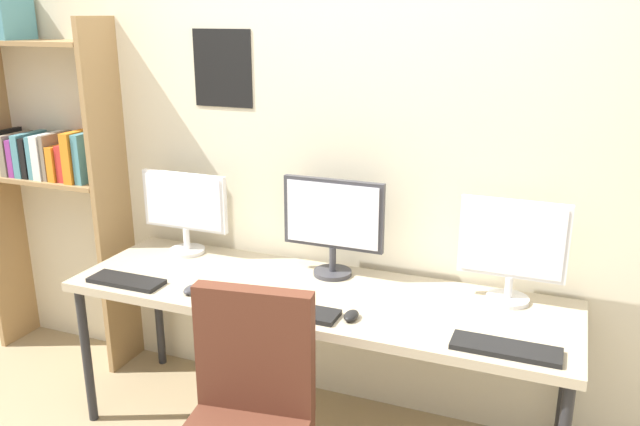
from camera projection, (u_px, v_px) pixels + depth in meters
name	position (u px, v px, depth m)	size (l,w,h in m)	color
wall_back	(349.00, 149.00, 3.06)	(4.64, 0.11, 2.60)	beige
desk	(316.00, 302.00, 2.87)	(2.24, 0.68, 0.74)	tan
bookshelf	(41.00, 145.00, 3.51)	(0.83, 0.28, 2.08)	#9E7A4C
monitor_left	(185.00, 208.00, 3.25)	(0.47, 0.18, 0.42)	silver
monitor_center	(333.00, 221.00, 2.96)	(0.48, 0.18, 0.46)	#38383D
monitor_right	(512.00, 247.00, 2.68)	(0.44, 0.18, 0.45)	silver
keyboard_left	(126.00, 281.00, 2.94)	(0.35, 0.13, 0.02)	black
keyboard_center	(295.00, 311.00, 2.64)	(0.37, 0.13, 0.02)	black
keyboard_right	(506.00, 349.00, 2.35)	(0.39, 0.13, 0.02)	black
mouse_left_side	(191.00, 289.00, 2.84)	(0.06, 0.10, 0.03)	#38383D
mouse_right_side	(351.00, 316.00, 2.59)	(0.06, 0.10, 0.03)	black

